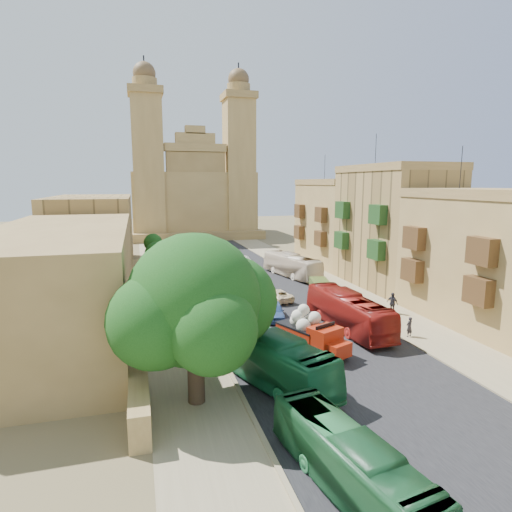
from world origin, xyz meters
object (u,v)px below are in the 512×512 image
car_white_a (230,282)px  car_blue_b (213,252)px  street_tree_c (157,254)px  bus_cream_east (292,265)px  red_truck (312,332)px  bus_green_north (265,355)px  church (192,193)px  street_tree_b (163,271)px  bus_green_south (350,463)px  pedestrian_a (409,327)px  street_tree_a (173,310)px  car_white_b (242,259)px  olive_pickup (320,288)px  pedestrian_c (392,303)px  car_dkblue (200,261)px  car_blue_a (274,311)px  car_cream (276,295)px  ficus_tree (196,304)px  street_tree_d (153,243)px  bus_red_east (348,311)px

car_white_a → car_blue_b: size_ratio=1.11×
street_tree_c → bus_cream_east: street_tree_c is taller
red_truck → bus_green_north: (-4.42, -3.18, 0.08)m
church → street_tree_b: 55.87m
bus_green_south → pedestrian_a: bus_green_south is taller
street_tree_a → car_white_a: size_ratio=1.02×
street_tree_c → car_white_b: size_ratio=1.16×
church → olive_pickup: bearing=-83.8°
pedestrian_c → car_dkblue: bearing=-176.0°
bus_green_north → pedestrian_c: (14.99, 9.52, -0.53)m
olive_pickup → car_blue_b: (-6.59, 28.09, -0.19)m
pedestrian_a → pedestrian_c: (2.12, 5.58, 0.19)m
car_blue_a → car_cream: bearing=82.6°
car_white_a → car_dkblue: 14.61m
street_tree_a → ficus_tree: bearing=-85.8°
church → ficus_tree: 75.31m
car_white_a → pedestrian_a: bearing=-41.9°
street_tree_a → street_tree_d: street_tree_a is taller
church → olive_pickup: (6.09, -55.99, -8.70)m
car_white_a → pedestrian_c: bearing=-27.6°
car_dkblue → car_blue_b: car_blue_b is taller
pedestrian_a → ficus_tree: bearing=0.9°
church → car_dkblue: church is taller
car_dkblue → car_blue_b: bearing=51.8°
street_tree_a → street_tree_d: 36.00m
street_tree_a → street_tree_d: size_ratio=1.01×
bus_green_north → pedestrian_c: 17.76m
bus_cream_east → car_white_a: bearing=10.0°
car_white_a → car_dkblue: bearing=114.9°
olive_pickup → bus_green_north: (-11.24, -17.00, 0.71)m
street_tree_b → street_tree_a: bearing=-90.0°
red_truck → car_dkblue: 34.53m
street_tree_b → car_white_b: bearing=56.1°
street_tree_a → car_blue_b: size_ratio=1.13×
street_tree_b → olive_pickup: street_tree_b is taller
street_tree_c → olive_pickup: (16.09, -13.38, -2.27)m
ficus_tree → olive_pickup: bearing=50.2°
ficus_tree → car_blue_a: ficus_tree is taller
bus_red_east → pedestrian_c: 6.42m
street_tree_b → bus_green_north: bearing=-75.2°
bus_cream_east → car_white_b: bearing=-82.1°
car_white_a → pedestrian_c: size_ratio=2.14×
bus_green_south → car_blue_b: size_ratio=2.31×
olive_pickup → bus_green_south: 29.19m
church → bus_red_east: church is taller
car_blue_b → pedestrian_c: pedestrian_c is taller
bus_green_north → car_blue_a: bearing=48.9°
street_tree_a → car_blue_a: (9.00, 4.60, -2.14)m
street_tree_d → pedestrian_c: bearing=-58.9°
car_dkblue → bus_red_east: bearing=-91.9°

